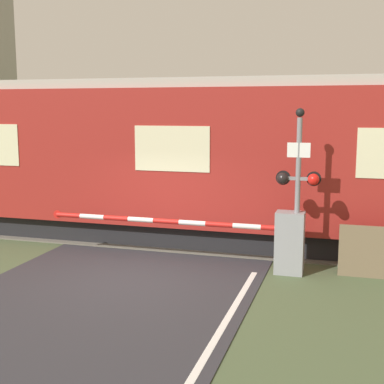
# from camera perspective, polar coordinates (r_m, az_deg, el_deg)

# --- Properties ---
(ground_plane) EXTENTS (80.00, 80.00, 0.00)m
(ground_plane) POSITION_cam_1_polar(r_m,az_deg,el_deg) (11.39, -6.61, -9.03)
(ground_plane) COLOR #475638
(track_bed) EXTENTS (36.00, 3.20, 0.13)m
(track_bed) POSITION_cam_1_polar(r_m,az_deg,el_deg) (14.68, -1.02, -4.75)
(track_bed) COLOR #666056
(track_bed) RESTS_ON ground_plane
(train) EXTENTS (18.71, 3.13, 4.22)m
(train) POSITION_cam_1_polar(r_m,az_deg,el_deg) (14.26, -0.16, 3.54)
(train) COLOR black
(train) RESTS_ON ground_plane
(crossing_barrier) EXTENTS (5.95, 0.44, 1.34)m
(crossing_barrier) POSITION_cam_1_polar(r_m,az_deg,el_deg) (11.63, 8.17, -4.99)
(crossing_barrier) COLOR gray
(crossing_barrier) RESTS_ON ground_plane
(signal_post) EXTENTS (0.93, 0.26, 3.50)m
(signal_post) POSITION_cam_1_polar(r_m,az_deg,el_deg) (11.31, 11.23, 1.08)
(signal_post) COLOR gray
(signal_post) RESTS_ON ground_plane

